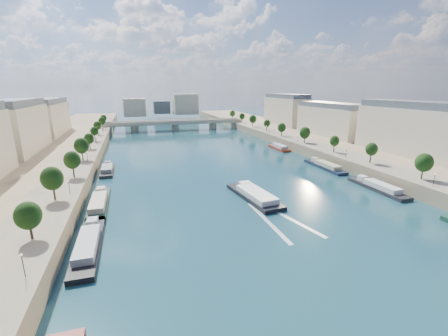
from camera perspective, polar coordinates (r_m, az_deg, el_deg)
ground at (r=128.76m, az=-1.03°, el=-0.37°), size 700.00×700.00×0.00m
quay_left at (r=129.03m, az=-33.47°, el=-1.77°), size 44.00×520.00×5.00m
quay_right at (r=162.93m, az=24.10°, el=2.51°), size 44.00×520.00×5.00m
pave_left at (r=124.85m, az=-27.05°, el=-0.17°), size 14.00×520.00×0.10m
pave_right at (r=153.04m, az=19.95°, el=3.16°), size 14.00×520.00×0.10m
trees_left at (r=125.26m, az=-26.31°, el=2.53°), size 4.80×268.80×8.26m
trees_right at (r=158.92m, az=17.40°, el=5.79°), size 4.80×268.80×8.26m
lamps_left at (r=113.87m, az=-25.79°, el=0.06°), size 0.36×200.36×4.28m
lamps_right at (r=153.90m, az=17.59°, el=4.47°), size 0.36×200.36×4.28m
buildings_right at (r=178.28m, az=25.26°, el=7.94°), size 16.00×226.00×23.20m
skyline at (r=341.36m, az=-11.04°, el=11.58°), size 79.00×42.00×22.00m
bridge at (r=251.62m, az=-9.28°, el=8.27°), size 112.00×12.00×8.15m
tour_barge at (r=96.49m, az=5.79°, el=-5.26°), size 10.34×26.62×3.65m
wake at (r=82.98m, az=10.28°, el=-9.65°), size 10.73×26.01×0.04m
moored_barges_left at (r=71.74m, az=-24.69°, el=-14.34°), size 5.00×152.98×3.60m
moored_barges_right at (r=115.49m, az=27.83°, el=-3.59°), size 5.00×166.97×3.60m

